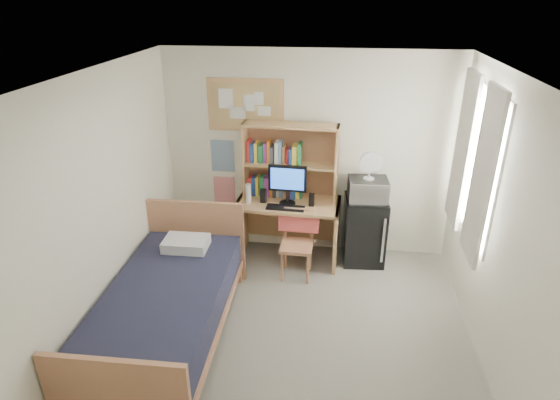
# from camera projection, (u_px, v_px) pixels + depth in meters

# --- Properties ---
(floor) EXTENTS (3.60, 4.20, 0.02)m
(floor) POSITION_uv_depth(u_px,v_px,m) (290.00, 354.00, 4.52)
(floor) COLOR gray
(floor) RESTS_ON ground
(ceiling) EXTENTS (3.60, 4.20, 0.02)m
(ceiling) POSITION_uv_depth(u_px,v_px,m) (293.00, 80.00, 3.44)
(ceiling) COLOR silver
(ceiling) RESTS_ON wall_back
(wall_back) EXTENTS (3.60, 0.04, 2.60)m
(wall_back) POSITION_uv_depth(u_px,v_px,m) (308.00, 155.00, 5.88)
(wall_back) COLOR white
(wall_back) RESTS_ON floor
(wall_left) EXTENTS (0.04, 4.20, 2.60)m
(wall_left) POSITION_uv_depth(u_px,v_px,m) (91.00, 223.00, 4.18)
(wall_left) COLOR white
(wall_left) RESTS_ON floor
(wall_right) EXTENTS (0.04, 4.20, 2.60)m
(wall_right) POSITION_uv_depth(u_px,v_px,m) (512.00, 249.00, 3.78)
(wall_right) COLOR white
(wall_right) RESTS_ON floor
(window_unit) EXTENTS (0.10, 1.40, 1.70)m
(window_unit) POSITION_uv_depth(u_px,v_px,m) (475.00, 163.00, 4.75)
(window_unit) COLOR white
(window_unit) RESTS_ON wall_right
(curtain_left) EXTENTS (0.04, 0.55, 1.70)m
(curtain_left) POSITION_uv_depth(u_px,v_px,m) (482.00, 177.00, 4.39)
(curtain_left) COLOR silver
(curtain_left) RESTS_ON wall_right
(curtain_right) EXTENTS (0.04, 0.55, 1.70)m
(curtain_right) POSITION_uv_depth(u_px,v_px,m) (463.00, 151.00, 5.11)
(curtain_right) COLOR silver
(curtain_right) RESTS_ON wall_right
(bulletin_board) EXTENTS (0.94, 0.03, 0.64)m
(bulletin_board) POSITION_uv_depth(u_px,v_px,m) (245.00, 105.00, 5.69)
(bulletin_board) COLOR tan
(bulletin_board) RESTS_ON wall_back
(poster_wave) EXTENTS (0.30, 0.01, 0.42)m
(poster_wave) POSITION_uv_depth(u_px,v_px,m) (223.00, 156.00, 6.01)
(poster_wave) COLOR #225489
(poster_wave) RESTS_ON wall_back
(poster_japan) EXTENTS (0.28, 0.01, 0.36)m
(poster_japan) POSITION_uv_depth(u_px,v_px,m) (224.00, 189.00, 6.21)
(poster_japan) COLOR red
(poster_japan) RESTS_ON wall_back
(desk) EXTENTS (1.31, 0.71, 0.80)m
(desk) POSITION_uv_depth(u_px,v_px,m) (288.00, 230.00, 5.97)
(desk) COLOR tan
(desk) RESTS_ON floor
(desk_chair) EXTENTS (0.43, 0.43, 0.83)m
(desk_chair) POSITION_uv_depth(u_px,v_px,m) (297.00, 246.00, 5.58)
(desk_chair) COLOR tan
(desk_chair) RESTS_ON floor
(mini_fridge) EXTENTS (0.54, 0.54, 0.86)m
(mini_fridge) POSITION_uv_depth(u_px,v_px,m) (364.00, 230.00, 5.91)
(mini_fridge) COLOR black
(mini_fridge) RESTS_ON floor
(bed) EXTENTS (1.14, 2.24, 0.61)m
(bed) POSITION_uv_depth(u_px,v_px,m) (167.00, 313.00, 4.59)
(bed) COLOR black
(bed) RESTS_ON floor
(hutch) EXTENTS (1.17, 0.36, 0.95)m
(hutch) POSITION_uv_depth(u_px,v_px,m) (290.00, 162.00, 5.74)
(hutch) COLOR tan
(hutch) RESTS_ON desk
(monitor) EXTENTS (0.46, 0.06, 0.49)m
(monitor) POSITION_uv_depth(u_px,v_px,m) (287.00, 185.00, 5.65)
(monitor) COLOR black
(monitor) RESTS_ON desk
(keyboard) EXTENTS (0.47, 0.17, 0.02)m
(keyboard) POSITION_uv_depth(u_px,v_px,m) (285.00, 208.00, 5.62)
(keyboard) COLOR black
(keyboard) RESTS_ON desk
(speaker_left) EXTENTS (0.07, 0.07, 0.17)m
(speaker_left) POSITION_uv_depth(u_px,v_px,m) (263.00, 196.00, 5.76)
(speaker_left) COLOR black
(speaker_left) RESTS_ON desk
(speaker_right) EXTENTS (0.07, 0.07, 0.16)m
(speaker_right) POSITION_uv_depth(u_px,v_px,m) (312.00, 200.00, 5.67)
(speaker_right) COLOR black
(speaker_right) RESTS_ON desk
(water_bottle) EXTENTS (0.07, 0.07, 0.24)m
(water_bottle) POSITION_uv_depth(u_px,v_px,m) (248.00, 193.00, 5.74)
(water_bottle) COLOR white
(water_bottle) RESTS_ON desk
(hoodie) EXTENTS (0.50, 0.17, 0.23)m
(hoodie) POSITION_uv_depth(u_px,v_px,m) (299.00, 221.00, 5.67)
(hoodie) COLOR #F4605D
(hoodie) RESTS_ON desk_chair
(microwave) EXTENTS (0.49, 0.38, 0.27)m
(microwave) POSITION_uv_depth(u_px,v_px,m) (368.00, 189.00, 5.65)
(microwave) COLOR silver
(microwave) RESTS_ON mini_fridge
(desk_fan) EXTENTS (0.28, 0.28, 0.32)m
(desk_fan) POSITION_uv_depth(u_px,v_px,m) (370.00, 166.00, 5.53)
(desk_fan) COLOR white
(desk_fan) RESTS_ON microwave
(pillow) EXTENTS (0.48, 0.34, 0.11)m
(pillow) POSITION_uv_depth(u_px,v_px,m) (186.00, 244.00, 5.12)
(pillow) COLOR white
(pillow) RESTS_ON bed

